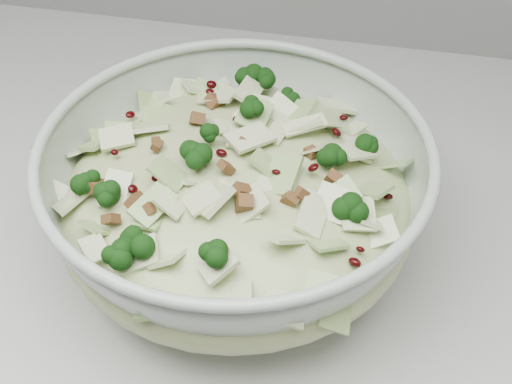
% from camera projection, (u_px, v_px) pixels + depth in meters
% --- Properties ---
extents(mixing_bowl, '(0.34, 0.34, 0.12)m').
position_uv_depth(mixing_bowl, '(236.00, 201.00, 0.58)').
color(mixing_bowl, '#A3B3A4').
rests_on(mixing_bowl, counter).
extents(salad, '(0.37, 0.37, 0.13)m').
position_uv_depth(salad, '(236.00, 182.00, 0.57)').
color(salad, '#B6BF83').
rests_on(salad, mixing_bowl).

